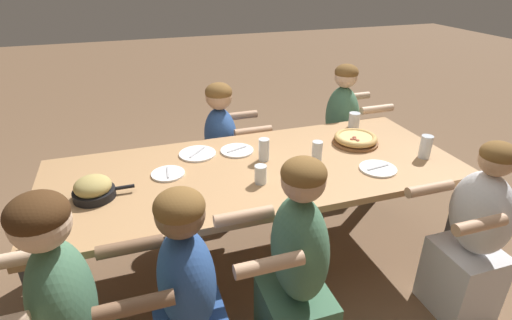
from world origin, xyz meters
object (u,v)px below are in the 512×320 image
Objects in this scene: diner_far_center at (222,156)px; diner_near_center at (297,278)px; skillet_bowl at (94,189)px; drinking_glass_d at (317,152)px; drinking_glass_c at (33,235)px; drinking_glass_b at (261,175)px; diner_near_midleft at (189,308)px; empty_plate_c at (237,150)px; empty_plate_d at (197,154)px; empty_plate_a at (378,169)px; drinking_glass_f at (264,150)px; diner_near_right at (472,242)px; empty_plate_b at (168,174)px; drinking_glass_a at (354,121)px; diner_far_right at (340,137)px; drinking_glass_e at (425,148)px; pizza_board_main at (356,139)px.

diner_far_center is 0.93× the size of diner_near_center.
skillet_bowl is 2.54× the size of drinking_glass_d.
drinking_glass_c is 0.11× the size of diner_near_center.
drinking_glass_c is at bearing -169.37° from drinking_glass_b.
diner_near_center is at bearing -90.00° from diner_near_midleft.
empty_plate_c is at bearing 19.63° from skillet_bowl.
skillet_bowl is 0.70m from empty_plate_d.
skillet_bowl is at bearing 172.95° from empty_plate_a.
drinking_glass_f is at bearing 7.83° from skillet_bowl.
empty_plate_d is 0.22× the size of diner_near_right.
empty_plate_b is 0.82× the size of empty_plate_d.
drinking_glass_c reaches higher than empty_plate_d.
diner_near_right is at bearing -90.00° from diner_near_center.
diner_near_right is at bearing -84.01° from drinking_glass_a.
empty_plate_d is at bearing -71.27° from diner_far_right.
drinking_glass_c is (-0.63, -0.46, 0.05)m from empty_plate_b.
drinking_glass_e is (1.95, -0.14, 0.01)m from skillet_bowl.
empty_plate_c is 1.12m from diner_near_midleft.
skillet_bowl reaches higher than empty_plate_b.
diner_near_center is at bearing -146.66° from empty_plate_a.
empty_plate_d is (-0.25, 0.03, -0.00)m from empty_plate_c.
empty_plate_c is 0.52m from drinking_glass_d.
drinking_glass_a is at bearing 31.39° from drinking_glass_b.
skillet_bowl is 1.30m from drinking_glass_d.
empty_plate_b is 1.72× the size of drinking_glass_a.
empty_plate_a is 1.83m from drinking_glass_c.
skillet_bowl is 1.45× the size of empty_plate_c.
drinking_glass_f is (0.13, -0.17, 0.06)m from empty_plate_c.
diner_near_right reaches higher than diner_far_center.
diner_far_right is (1.04, 0.47, -0.24)m from empty_plate_c.
pizza_board_main is 0.28× the size of diner_far_center.
pizza_board_main is at bearing 6.02° from skillet_bowl.
drinking_glass_a is at bearing 61.69° from pizza_board_main.
empty_plate_a is 0.20× the size of diner_far_center.
pizza_board_main is at bearing 1.97° from empty_plate_b.
diner_near_midleft is (-0.25, -1.01, -0.25)m from empty_plate_d.
drinking_glass_a is at bearing 5.99° from diner_near_right.
drinking_glass_f is (-0.81, -0.30, 0.02)m from drinking_glass_a.
empty_plate_b is 1.66m from diner_far_right.
diner_near_midleft reaches higher than empty_plate_c.
diner_far_right is (1.03, 0.00, 0.02)m from diner_far_center.
drinking_glass_d is (1.53, 0.37, -0.00)m from drinking_glass_c.
empty_plate_c is 0.94m from drinking_glass_a.
skillet_bowl reaches higher than drinking_glass_a.
diner_near_midleft is (-1.29, -0.84, -0.27)m from pizza_board_main.
skillet_bowl is 2.05m from diner_near_right.
diner_near_midleft is 2.11m from diner_far_right.
empty_plate_d is 1.91× the size of drinking_glass_d.
drinking_glass_e is at bearing 7.95° from empty_plate_a.
pizza_board_main is at bearing -9.02° from empty_plate_d.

